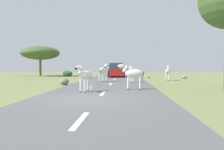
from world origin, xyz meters
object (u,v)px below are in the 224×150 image
(rock_0, at_px, (64,82))
(zebra_1, at_px, (132,74))
(zebra_3, at_px, (168,71))
(car_1, at_px, (115,70))
(rock_2, at_px, (184,77))
(car_0, at_px, (116,71))
(zebra_0, at_px, (85,76))
(rock_1, at_px, (74,76))
(zebra_2, at_px, (131,72))
(zebra_4, at_px, (103,71))
(tree_0, at_px, (40,53))
(rock_3, at_px, (149,77))
(bush_0, at_px, (68,74))

(rock_0, bearing_deg, zebra_1, -36.02)
(zebra_3, bearing_deg, zebra_1, -99.67)
(car_1, xyz_separation_m, rock_2, (8.49, -11.09, -0.68))
(zebra_3, xyz_separation_m, car_0, (-5.29, 6.39, -0.04))
(rock_2, bearing_deg, zebra_3, -122.38)
(zebra_3, relative_size, rock_0, 2.20)
(zebra_3, height_order, car_1, car_1)
(car_0, bearing_deg, zebra_3, -54.01)
(zebra_0, relative_size, rock_1, 3.95)
(zebra_3, bearing_deg, rock_1, 158.69)
(rock_2, bearing_deg, car_0, 163.65)
(car_1, distance_m, rock_0, 21.34)
(zebra_1, height_order, zebra_2, zebra_1)
(rock_0, distance_m, rock_1, 13.06)
(zebra_0, distance_m, zebra_2, 8.02)
(zebra_4, distance_m, rock_0, 4.32)
(rock_1, height_order, rock_2, rock_2)
(car_1, xyz_separation_m, tree_0, (-10.19, -5.78, 2.39))
(zebra_0, xyz_separation_m, car_0, (0.93, 17.46, -0.06))
(zebra_2, bearing_deg, rock_3, 67.15)
(zebra_2, xyz_separation_m, rock_0, (-5.04, -2.50, -0.63))
(zebra_2, bearing_deg, zebra_4, 153.25)
(zebra_3, height_order, rock_2, zebra_3)
(zebra_0, distance_m, bush_0, 20.23)
(zebra_1, bearing_deg, zebra_4, 17.89)
(car_1, distance_m, tree_0, 11.95)
(tree_0, height_order, bush_0, tree_0)
(zebra_3, relative_size, car_1, 0.36)
(zebra_1, relative_size, car_0, 0.37)
(zebra_1, xyz_separation_m, rock_3, (2.28, 14.03, -0.83))
(rock_3, bearing_deg, zebra_4, -123.26)
(rock_3, bearing_deg, rock_0, -124.82)
(zebra_1, relative_size, zebra_3, 1.03)
(zebra_1, bearing_deg, rock_3, -10.01)
(tree_0, xyz_separation_m, rock_3, (14.67, -4.95, -3.11))
(zebra_4, relative_size, rock_1, 4.44)
(bush_0, xyz_separation_m, rock_3, (10.51, -3.90, -0.25))
(zebra_4, relative_size, car_1, 0.37)
(bush_0, bearing_deg, rock_3, -20.33)
(zebra_0, xyz_separation_m, zebra_3, (6.22, 11.07, -0.02))
(zebra_3, xyz_separation_m, rock_1, (-10.75, 6.91, -0.79))
(zebra_3, xyz_separation_m, bush_0, (-11.93, 8.33, -0.51))
(bush_0, bearing_deg, rock_1, -50.40)
(zebra_0, height_order, zebra_2, zebra_0)
(zebra_3, relative_size, bush_0, 1.25)
(bush_0, height_order, rock_0, bush_0)
(car_0, distance_m, rock_0, 12.84)
(car_1, relative_size, rock_1, 11.91)
(car_0, bearing_deg, rock_3, -30.40)
(rock_1, bearing_deg, rock_0, -80.80)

